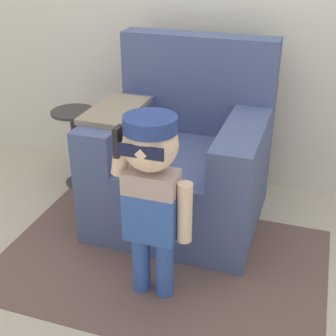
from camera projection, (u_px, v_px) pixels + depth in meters
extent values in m
plane|color=#BCB29E|center=(177.00, 233.00, 2.72)|extent=(10.00, 10.00, 0.00)
cube|color=#475684|center=(180.00, 186.00, 2.77)|extent=(0.93, 0.87, 0.45)
cube|color=#475684|center=(198.00, 84.00, 2.83)|extent=(0.93, 0.17, 0.59)
cube|color=#475684|center=(116.00, 131.00, 2.65)|extent=(0.21, 0.70, 0.22)
cube|color=#475684|center=(242.00, 148.00, 2.45)|extent=(0.21, 0.70, 0.22)
cube|color=gray|center=(115.00, 110.00, 2.59)|extent=(0.25, 0.48, 0.03)
cylinder|color=#3356AD|center=(141.00, 262.00, 2.23)|extent=(0.08, 0.08, 0.32)
cylinder|color=#3356AD|center=(165.00, 267.00, 2.20)|extent=(0.08, 0.08, 0.32)
cube|color=#3356AD|center=(152.00, 215.00, 2.09)|extent=(0.24, 0.14, 0.24)
cube|color=#B29993|center=(151.00, 182.00, 2.01)|extent=(0.24, 0.14, 0.10)
sphere|color=beige|center=(151.00, 144.00, 1.93)|extent=(0.24, 0.24, 0.24)
cylinder|color=navy|center=(150.00, 124.00, 1.89)|extent=(0.23, 0.23, 0.07)
cube|color=navy|center=(159.00, 120.00, 1.99)|extent=(0.14, 0.11, 0.01)
cube|color=#0F1433|center=(141.00, 152.00, 1.83)|extent=(0.19, 0.01, 0.05)
cylinder|color=beige|center=(185.00, 213.00, 2.03)|extent=(0.07, 0.07, 0.29)
cylinder|color=beige|center=(121.00, 157.00, 2.01)|extent=(0.09, 0.07, 0.17)
cube|color=black|center=(118.00, 141.00, 1.95)|extent=(0.02, 0.07, 0.13)
cylinder|color=#333333|center=(80.00, 181.00, 3.26)|extent=(0.19, 0.19, 0.02)
cylinder|color=#333333|center=(77.00, 149.00, 3.15)|extent=(0.05, 0.05, 0.51)
cylinder|color=#333333|center=(73.00, 112.00, 3.02)|extent=(0.29, 0.29, 0.02)
cube|color=brown|center=(162.00, 261.00, 2.49)|extent=(1.70, 1.13, 0.01)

